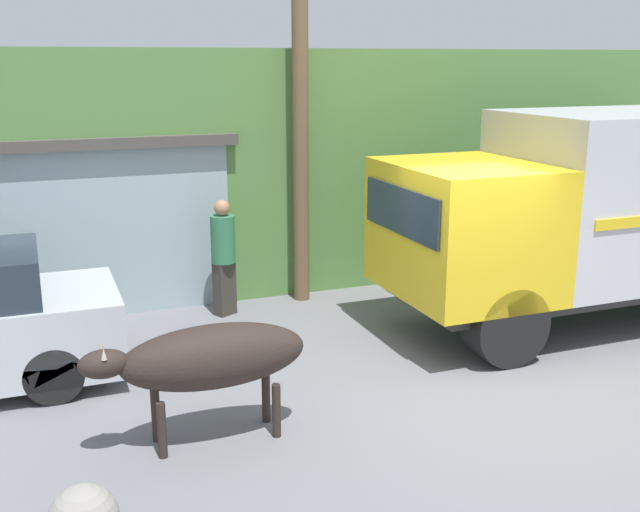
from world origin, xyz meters
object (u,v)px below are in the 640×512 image
at_px(pedestrian_on_hill, 223,253).
at_px(brown_cow, 209,358).
at_px(utility_pole, 300,101).
at_px(cargo_truck, 606,208).

bearing_deg(pedestrian_on_hill, brown_cow, 45.60).
height_order(brown_cow, pedestrian_on_hill, pedestrian_on_hill).
distance_m(brown_cow, pedestrian_on_hill, 3.87).
bearing_deg(utility_pole, cargo_truck, -34.04).
bearing_deg(brown_cow, pedestrian_on_hill, 60.31).
bearing_deg(pedestrian_on_hill, cargo_truck, 128.03).
bearing_deg(brown_cow, cargo_truck, 0.14).
bearing_deg(utility_pole, pedestrian_on_hill, -167.64).
height_order(brown_cow, utility_pole, utility_pole).
bearing_deg(cargo_truck, pedestrian_on_hill, 155.94).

